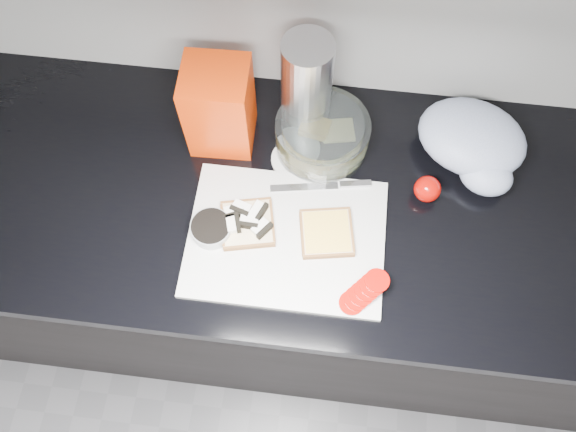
{
  "coord_description": "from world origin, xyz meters",
  "views": [
    {
      "loc": [
        -0.05,
        0.66,
        1.97
      ],
      "look_at": [
        -0.1,
        1.13,
        0.95
      ],
      "focal_mm": 35.0,
      "sensor_mm": 36.0,
      "label": 1
    }
  ],
  "objects_px": {
    "glass_bowl": "(322,136)",
    "bread_bag": "(219,107)",
    "cutting_board": "(286,238)",
    "steel_canister": "(306,88)"
  },
  "relations": [
    {
      "from": "cutting_board",
      "to": "steel_canister",
      "type": "distance_m",
      "value": 0.31
    },
    {
      "from": "cutting_board",
      "to": "steel_canister",
      "type": "relative_size",
      "value": 1.59
    },
    {
      "from": "cutting_board",
      "to": "bread_bag",
      "type": "xyz_separation_m",
      "value": [
        -0.17,
        0.24,
        0.1
      ]
    },
    {
      "from": "glass_bowl",
      "to": "steel_canister",
      "type": "height_order",
      "value": "steel_canister"
    },
    {
      "from": "cutting_board",
      "to": "glass_bowl",
      "type": "height_order",
      "value": "glass_bowl"
    },
    {
      "from": "cutting_board",
      "to": "glass_bowl",
      "type": "relative_size",
      "value": 1.98
    },
    {
      "from": "glass_bowl",
      "to": "bread_bag",
      "type": "height_order",
      "value": "bread_bag"
    },
    {
      "from": "cutting_board",
      "to": "steel_canister",
      "type": "height_order",
      "value": "steel_canister"
    },
    {
      "from": "steel_canister",
      "to": "bread_bag",
      "type": "bearing_deg",
      "value": -162.59
    },
    {
      "from": "steel_canister",
      "to": "glass_bowl",
      "type": "bearing_deg",
      "value": -53.27
    }
  ]
}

